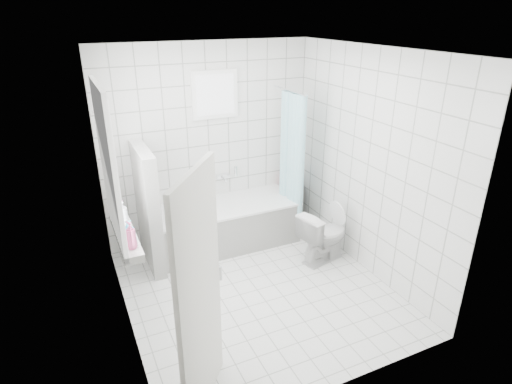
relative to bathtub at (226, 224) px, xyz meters
name	(u,v)px	position (x,y,z in m)	size (l,w,h in m)	color
ground	(257,290)	(-0.07, -1.13, -0.29)	(3.00, 3.00, 0.00)	white
ceiling	(258,50)	(-0.07, -1.13, 2.31)	(3.00, 3.00, 0.00)	white
wall_back	(209,145)	(-0.07, 0.37, 1.01)	(2.80, 0.02, 2.60)	white
wall_front	(345,255)	(-0.07, -2.62, 1.01)	(2.80, 0.02, 2.60)	white
wall_left	(115,209)	(-1.47, -1.13, 1.01)	(0.02, 3.00, 2.60)	white
wall_right	(368,165)	(1.33, -1.13, 1.01)	(0.02, 3.00, 2.60)	white
window_left	(111,166)	(-1.42, -0.83, 1.31)	(0.01, 0.90, 1.40)	white
window_back	(215,95)	(0.03, 0.33, 1.66)	(0.50, 0.01, 0.50)	white
window_sill	(126,236)	(-1.38, -0.83, 0.57)	(0.18, 1.02, 0.08)	white
door	(200,299)	(-1.07, -2.29, 0.71)	(0.04, 0.80, 2.00)	silver
bathtub	(226,224)	(0.00, 0.00, 0.00)	(1.88, 0.77, 0.58)	white
partition_wall	(148,208)	(-1.01, -0.05, 0.46)	(0.15, 0.85, 1.50)	white
tiled_ledge	(288,204)	(1.08, 0.25, -0.02)	(0.40, 0.24, 0.55)	white
toilet	(324,236)	(0.96, -0.88, 0.05)	(0.38, 0.66, 0.68)	white
curtain_rod	(289,90)	(0.88, -0.03, 1.71)	(0.02, 0.02, 0.80)	silver
shower_curtain	(292,161)	(0.88, -0.16, 0.81)	(0.14, 0.48, 1.78)	#44B8C7
tub_faucet	(223,176)	(0.10, 0.33, 0.56)	(0.18, 0.06, 0.06)	silver
sill_bottles	(125,222)	(-1.37, -0.85, 0.74)	(0.14, 0.78, 0.29)	#31B7DD
ledge_bottles	(288,180)	(1.06, 0.24, 0.38)	(0.21, 0.18, 0.28)	#F81D34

